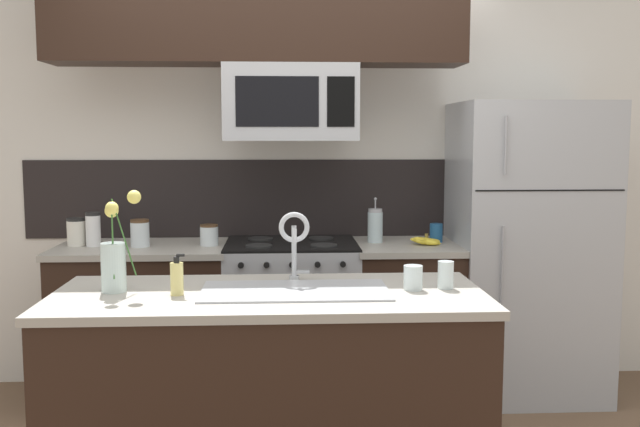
{
  "coord_description": "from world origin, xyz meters",
  "views": [
    {
      "loc": [
        -0.05,
        -3.19,
        1.54
      ],
      "look_at": [
        0.13,
        0.27,
        1.16
      ],
      "focal_mm": 40.0,
      "sensor_mm": 36.0,
      "label": 1
    }
  ],
  "objects": [
    {
      "name": "rear_partition",
      "position": [
        0.3,
        1.28,
        1.3
      ],
      "size": [
        5.2,
        0.1,
        2.6
      ],
      "primitive_type": "cube",
      "color": "silver",
      "rests_on": "ground"
    },
    {
      "name": "drinking_glass",
      "position": [
        0.48,
        -0.34,
        0.96
      ],
      "size": [
        0.08,
        0.08,
        0.1
      ],
      "color": "silver",
      "rests_on": "island_counter"
    },
    {
      "name": "splash_band",
      "position": [
        0.0,
        1.22,
        1.15
      ],
      "size": [
        3.25,
        0.01,
        0.48
      ],
      "primitive_type": "cube",
      "color": "black",
      "rests_on": "rear_partition"
    },
    {
      "name": "back_counter_left",
      "position": [
        -0.86,
        0.9,
        0.46
      ],
      "size": [
        0.98,
        0.65,
        0.91
      ],
      "color": "black",
      "rests_on": "ground"
    },
    {
      "name": "spare_glass",
      "position": [
        0.62,
        -0.32,
        0.97
      ],
      "size": [
        0.07,
        0.07,
        0.11
      ],
      "color": "silver",
      "rests_on": "island_counter"
    },
    {
      "name": "refrigerator",
      "position": [
        1.39,
        0.92,
        0.87
      ],
      "size": [
        0.85,
        0.74,
        1.73
      ],
      "color": "#A8AAAF",
      "rests_on": "ground"
    },
    {
      "name": "storage_jar_tall",
      "position": [
        -1.23,
        0.92,
        0.99
      ],
      "size": [
        0.11,
        0.11,
        0.16
      ],
      "color": "silver",
      "rests_on": "back_counter_left"
    },
    {
      "name": "sink_faucet",
      "position": [
        -0.0,
        -0.16,
        1.11
      ],
      "size": [
        0.14,
        0.14,
        0.31
      ],
      "color": "#B7BABF",
      "rests_on": "island_counter"
    },
    {
      "name": "storage_jar_short",
      "position": [
        -0.86,
        0.86,
        0.99
      ],
      "size": [
        0.11,
        0.11,
        0.16
      ],
      "color": "silver",
      "rests_on": "back_counter_left"
    },
    {
      "name": "flower_vase",
      "position": [
        -0.73,
        -0.31,
        1.04
      ],
      "size": [
        0.17,
        0.12,
        0.41
      ],
      "color": "silver",
      "rests_on": "island_counter"
    },
    {
      "name": "island_counter",
      "position": [
        -0.11,
        -0.35,
        0.46
      ],
      "size": [
        1.75,
        0.74,
        0.91
      ],
      "color": "black",
      "rests_on": "ground"
    },
    {
      "name": "kitchen_sink",
      "position": [
        -0.0,
        -0.35,
        0.84
      ],
      "size": [
        0.76,
        0.39,
        0.16
      ],
      "color": "#ADAFB5",
      "rests_on": "island_counter"
    },
    {
      "name": "french_press",
      "position": [
        0.5,
        0.96,
        1.01
      ],
      "size": [
        0.09,
        0.09,
        0.27
      ],
      "color": "silver",
      "rests_on": "back_counter_right"
    },
    {
      "name": "dish_soap_bottle",
      "position": [
        -0.47,
        -0.39,
        0.98
      ],
      "size": [
        0.06,
        0.05,
        0.16
      ],
      "color": "#DBCC75",
      "rests_on": "island_counter"
    },
    {
      "name": "storage_jar_medium",
      "position": [
        -1.13,
        0.89,
        1.01
      ],
      "size": [
        0.08,
        0.08,
        0.2
      ],
      "color": "silver",
      "rests_on": "back_counter_left"
    },
    {
      "name": "upper_cabinet_band",
      "position": [
        -0.18,
        0.85,
        2.23
      ],
      "size": [
        2.3,
        0.34,
        0.6
      ],
      "primitive_type": "cube",
      "color": "black"
    },
    {
      "name": "stove_range",
      "position": [
        0.0,
        0.9,
        0.46
      ],
      "size": [
        0.76,
        0.64,
        0.93
      ],
      "color": "#A8AAAF",
      "rests_on": "ground"
    },
    {
      "name": "microwave",
      "position": [
        0.0,
        0.88,
        1.72
      ],
      "size": [
        0.74,
        0.4,
        0.42
      ],
      "color": "#A8AAAF"
    },
    {
      "name": "back_counter_right",
      "position": [
        0.67,
        0.9,
        0.46
      ],
      "size": [
        0.62,
        0.65,
        0.91
      ],
      "color": "black",
      "rests_on": "ground"
    },
    {
      "name": "storage_jar_squat",
      "position": [
        -0.47,
        0.89,
        0.97
      ],
      "size": [
        0.1,
        0.1,
        0.12
      ],
      "color": "silver",
      "rests_on": "back_counter_left"
    },
    {
      "name": "coffee_tin",
      "position": [
        0.86,
        0.95,
        0.97
      ],
      "size": [
        0.08,
        0.08,
        0.11
      ],
      "primitive_type": "cylinder",
      "color": "#1E5184",
      "rests_on": "back_counter_right"
    },
    {
      "name": "banana_bunch",
      "position": [
        0.78,
        0.84,
        0.93
      ],
      "size": [
        0.19,
        0.15,
        0.08
      ],
      "color": "yellow",
      "rests_on": "back_counter_right"
    }
  ]
}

